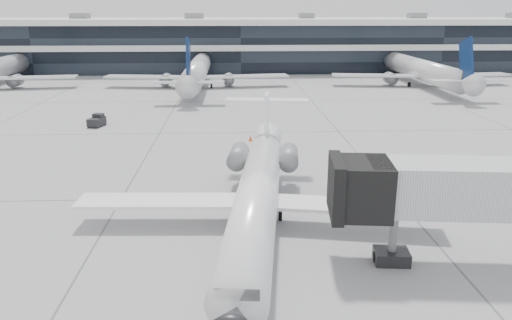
{
  "coord_description": "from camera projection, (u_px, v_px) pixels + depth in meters",
  "views": [
    {
      "loc": [
        -1.85,
        -34.08,
        13.17
      ],
      "look_at": [
        -0.2,
        0.78,
        2.6
      ],
      "focal_mm": 35.0,
      "sensor_mm": 36.0,
      "label": 1
    }
  ],
  "objects": [
    {
      "name": "ground",
      "position": [
        259.0,
        197.0,
        36.49
      ],
      "size": [
        220.0,
        220.0,
        0.0
      ],
      "primitive_type": "plane",
      "color": "gray",
      "rests_on": "ground"
    },
    {
      "name": "far_tug",
      "position": [
        97.0,
        121.0,
        58.35
      ],
      "size": [
        1.87,
        2.52,
        1.43
      ],
      "rotation": [
        0.0,
        0.0,
        -0.26
      ],
      "color": "black",
      "rests_on": "ground"
    },
    {
      "name": "ramp_worker",
      "position": [
        232.0,
        274.0,
        23.96
      ],
      "size": [
        0.87,
        0.78,
        1.99
      ],
      "primitive_type": "imported",
      "rotation": [
        0.0,
        0.0,
        3.69
      ],
      "color": "#E6FF1A",
      "rests_on": "ground"
    },
    {
      "name": "bg_jet_right",
      "position": [
        419.0,
        85.0,
        90.52
      ],
      "size": [
        32.0,
        40.0,
        9.6
      ],
      "primitive_type": null,
      "color": "silver",
      "rests_on": "ground"
    },
    {
      "name": "regional_jet",
      "position": [
        257.0,
        193.0,
        30.87
      ],
      "size": [
        22.9,
        28.59,
        6.6
      ],
      "rotation": [
        0.0,
        0.0,
        -0.12
      ],
      "color": "white",
      "rests_on": "ground"
    },
    {
      "name": "traffic_cone",
      "position": [
        250.0,
        138.0,
        51.92
      ],
      "size": [
        0.47,
        0.47,
        0.62
      ],
      "rotation": [
        0.0,
        0.0,
        0.12
      ],
      "color": "#F84C0D",
      "rests_on": "ground"
    },
    {
      "name": "terminal",
      "position": [
        240.0,
        47.0,
        113.43
      ],
      "size": [
        170.0,
        22.0,
        10.0
      ],
      "primitive_type": "cube",
      "color": "black",
      "rests_on": "ground"
    },
    {
      "name": "bg_jet_center",
      "position": [
        198.0,
        86.0,
        88.7
      ],
      "size": [
        32.0,
        40.0,
        9.6
      ],
      "primitive_type": null,
      "color": "silver",
      "rests_on": "ground"
    }
  ]
}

